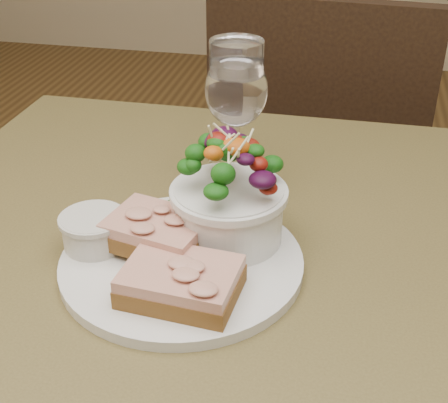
% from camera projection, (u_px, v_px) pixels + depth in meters
% --- Properties ---
extents(cafe_table, '(0.80, 0.80, 0.75)m').
position_uv_depth(cafe_table, '(218.00, 324.00, 0.73)').
color(cafe_table, '#4C4120').
rests_on(cafe_table, ground).
extents(chair_far, '(0.46, 0.46, 0.90)m').
position_uv_depth(chair_far, '(317.00, 239.00, 1.51)').
color(chair_far, black).
rests_on(chair_far, ground).
extents(dinner_plate, '(0.25, 0.25, 0.01)m').
position_uv_depth(dinner_plate, '(182.00, 262.00, 0.65)').
color(dinner_plate, silver).
rests_on(dinner_plate, cafe_table).
extents(sandwich_front, '(0.11, 0.09, 0.03)m').
position_uv_depth(sandwich_front, '(181.00, 281.00, 0.59)').
color(sandwich_front, '#4C2D14').
rests_on(sandwich_front, dinner_plate).
extents(sandwich_back, '(0.12, 0.10, 0.03)m').
position_uv_depth(sandwich_back, '(158.00, 231.00, 0.65)').
color(sandwich_back, '#4C2D14').
rests_on(sandwich_back, dinner_plate).
extents(ramekin, '(0.07, 0.07, 0.04)m').
position_uv_depth(ramekin, '(94.00, 229.00, 0.66)').
color(ramekin, beige).
rests_on(ramekin, dinner_plate).
extents(salad_bowl, '(0.12, 0.12, 0.13)m').
position_uv_depth(salad_bowl, '(229.00, 190.00, 0.65)').
color(salad_bowl, silver).
rests_on(salad_bowl, dinner_plate).
extents(garnish, '(0.05, 0.04, 0.02)m').
position_uv_depth(garnish, '(157.00, 207.00, 0.72)').
color(garnish, '#0B3309').
rests_on(garnish, dinner_plate).
extents(wine_glass, '(0.08, 0.08, 0.18)m').
position_uv_depth(wine_glass, '(236.00, 95.00, 0.75)').
color(wine_glass, white).
rests_on(wine_glass, cafe_table).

